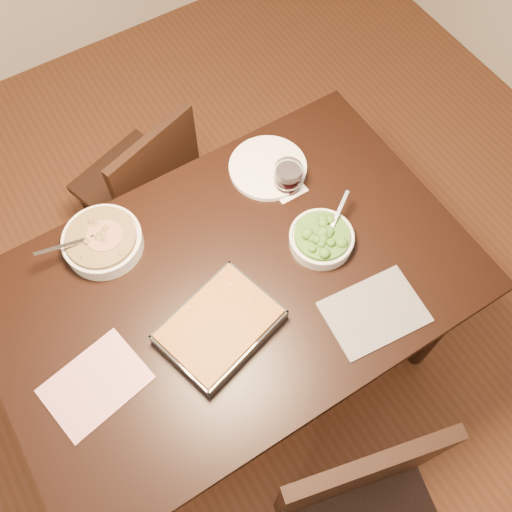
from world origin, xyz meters
TOP-DOWN VIEW (x-y plane):
  - ground at (0.00, 0.00)m, footprint 4.00×4.00m
  - table at (0.00, 0.00)m, footprint 1.40×0.90m
  - magazine_a at (-0.47, -0.07)m, footprint 0.29×0.24m
  - magazine_b at (0.29, -0.30)m, footprint 0.29×0.22m
  - coaster at (0.32, 0.20)m, footprint 0.10×0.10m
  - stew_bowl at (-0.27, 0.31)m, footprint 0.27×0.24m
  - broccoli_bowl at (0.29, -0.03)m, footprint 0.21×0.20m
  - baking_dish at (-0.11, -0.11)m, footprint 0.36×0.31m
  - wine_tumbler at (0.32, 0.20)m, footprint 0.09×0.09m
  - dinner_plate at (0.31, 0.29)m, footprint 0.25×0.25m
  - chair_far at (-0.01, 0.66)m, footprint 0.48×0.48m

SIDE VIEW (x-z plane):
  - ground at x=0.00m, z-range 0.00..0.00m
  - chair_far at x=-0.01m, z-range 0.05..0.86m
  - table at x=0.00m, z-range 0.28..1.03m
  - coaster at x=0.32m, z-range 0.75..0.75m
  - magazine_b at x=0.29m, z-range 0.75..0.75m
  - magazine_a at x=-0.47m, z-range 0.75..0.76m
  - dinner_plate at x=0.31m, z-range 0.75..0.77m
  - broccoli_bowl at x=0.29m, z-range 0.74..0.82m
  - baking_dish at x=-0.11m, z-range 0.75..0.81m
  - stew_bowl at x=-0.27m, z-range 0.74..0.83m
  - wine_tumbler at x=0.32m, z-range 0.76..0.85m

